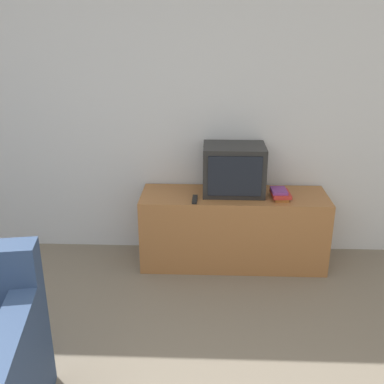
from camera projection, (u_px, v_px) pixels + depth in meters
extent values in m
cube|color=silver|center=(132.00, 109.00, 3.85)|extent=(9.00, 0.06, 2.60)
cube|color=#9E6638|center=(233.00, 229.00, 3.89)|extent=(1.57, 0.50, 0.64)
cube|color=black|center=(234.00, 169.00, 3.76)|extent=(0.51, 0.37, 0.41)
cube|color=black|center=(235.00, 176.00, 3.58)|extent=(0.43, 0.01, 0.33)
cube|color=#995623|center=(281.00, 197.00, 3.69)|extent=(0.12, 0.20, 0.02)
cube|color=#B72D28|center=(281.00, 194.00, 3.68)|extent=(0.16, 0.21, 0.03)
cube|color=#7A3884|center=(279.00, 191.00, 3.68)|extent=(0.13, 0.18, 0.02)
cube|color=black|center=(195.00, 199.00, 3.64)|extent=(0.04, 0.16, 0.02)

